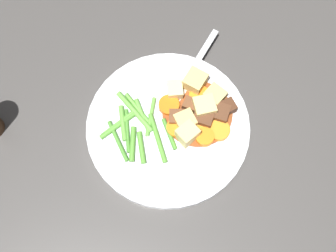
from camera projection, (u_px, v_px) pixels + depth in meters
name	position (u px, v px, depth m)	size (l,w,h in m)	color
ground_plane	(168.00, 129.00, 0.71)	(3.00, 3.00, 0.00)	#423F3D
dinner_plate	(168.00, 128.00, 0.71)	(0.26, 0.26, 0.02)	white
stew_sauce	(197.00, 113.00, 0.70)	(0.11, 0.11, 0.00)	brown
carrot_slice_0	(169.00, 105.00, 0.71)	(0.03, 0.03, 0.01)	orange
carrot_slice_1	(200.00, 96.00, 0.71)	(0.03, 0.03, 0.01)	orange
carrot_slice_2	(195.00, 127.00, 0.69)	(0.03, 0.03, 0.01)	orange
carrot_slice_3	(219.00, 130.00, 0.69)	(0.03, 0.03, 0.01)	orange
carrot_slice_4	(176.00, 128.00, 0.69)	(0.03, 0.03, 0.01)	orange
carrot_slice_5	(205.00, 137.00, 0.69)	(0.03, 0.03, 0.01)	orange
potato_chunk_0	(175.00, 90.00, 0.71)	(0.03, 0.02, 0.02)	#EAD68C
potato_chunk_1	(187.00, 134.00, 0.68)	(0.03, 0.03, 0.03)	#E5CC7A
potato_chunk_2	(215.00, 96.00, 0.70)	(0.03, 0.03, 0.02)	#DBBC6B
potato_chunk_3	(186.00, 124.00, 0.69)	(0.03, 0.03, 0.02)	#DBBC6B
potato_chunk_4	(204.00, 107.00, 0.69)	(0.03, 0.03, 0.03)	#E5CC7A
potato_chunk_5	(195.00, 81.00, 0.71)	(0.03, 0.03, 0.03)	#DBBC6B
meat_chunk_0	(220.00, 113.00, 0.70)	(0.03, 0.03, 0.02)	#56331E
meat_chunk_1	(177.00, 118.00, 0.69)	(0.02, 0.02, 0.02)	brown
meat_chunk_2	(227.00, 108.00, 0.70)	(0.02, 0.03, 0.02)	#4C2B19
meat_chunk_3	(203.00, 120.00, 0.69)	(0.02, 0.03, 0.02)	#56331E
meat_chunk_4	(190.00, 105.00, 0.70)	(0.02, 0.02, 0.02)	brown
green_bean_0	(142.00, 115.00, 0.70)	(0.01, 0.01, 0.06)	#66AD42
green_bean_1	(167.00, 134.00, 0.69)	(0.01, 0.01, 0.05)	#4C8E33
green_bean_2	(141.00, 148.00, 0.68)	(0.01, 0.01, 0.05)	#599E38
green_bean_3	(158.00, 138.00, 0.69)	(0.01, 0.01, 0.08)	#599E38
green_bean_4	(123.00, 123.00, 0.70)	(0.01, 0.01, 0.06)	#66AD42
green_bean_5	(133.00, 144.00, 0.69)	(0.01, 0.01, 0.06)	#599E38
green_bean_6	(151.00, 117.00, 0.70)	(0.01, 0.01, 0.07)	#66AD42
green_bean_7	(119.00, 125.00, 0.70)	(0.01, 0.01, 0.07)	#599E38
green_bean_8	(137.00, 108.00, 0.71)	(0.01, 0.01, 0.06)	#66AD42
green_bean_9	(118.00, 141.00, 0.69)	(0.01, 0.01, 0.07)	#4C8E33
green_bean_10	(135.00, 112.00, 0.70)	(0.01, 0.01, 0.08)	#66AD42
green_bean_11	(127.00, 129.00, 0.69)	(0.01, 0.01, 0.07)	#4C8E33
green_bean_12	(118.00, 124.00, 0.70)	(0.01, 0.01, 0.06)	#66AD42
fork	(189.00, 74.00, 0.73)	(0.12, 0.15, 0.00)	silver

